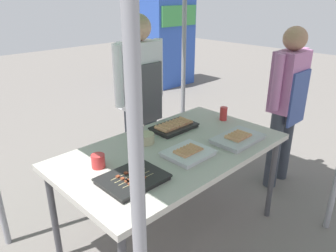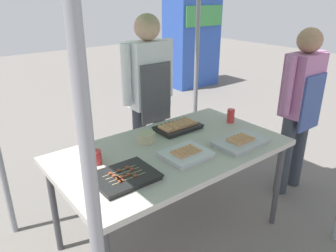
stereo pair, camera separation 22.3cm
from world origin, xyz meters
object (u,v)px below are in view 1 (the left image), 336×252
tray_pork_links (188,153)px  stall_table (173,155)px  condiment_bowl (145,138)px  neighbor_stall_right (167,42)px  tray_meat_skewers (132,179)px  customer_nearby (287,97)px  tray_spring_rolls (238,138)px  drink_cup_near_edge (98,161)px  tray_grilled_sausages (174,126)px  vendor_woman (140,92)px  drink_cup_by_wok (224,114)px

tray_pork_links → stall_table: bearing=87.2°
condiment_bowl → stall_table: bearing=-68.1°
tray_pork_links → neighbor_stall_right: 4.62m
tray_meat_skewers → tray_pork_links: bearing=-0.6°
customer_nearby → tray_pork_links: bearing=179.2°
tray_meat_skewers → tray_spring_rolls: size_ratio=0.95×
tray_meat_skewers → condiment_bowl: condiment_bowl is taller
drink_cup_near_edge → neighbor_stall_right: 4.79m
drink_cup_near_edge → customer_nearby: bearing=-9.4°
tray_meat_skewers → drink_cup_near_edge: drink_cup_near_edge is taller
stall_table → customer_nearby: size_ratio=1.07×
customer_nearby → neighbor_stall_right: size_ratio=0.88×
customer_nearby → neighbor_stall_right: bearing=62.1°
tray_grilled_sausages → drink_cup_near_edge: bearing=-172.6°
stall_table → tray_pork_links: (-0.01, -0.15, 0.07)m
tray_spring_rolls → vendor_woman: size_ratio=0.24×
stall_table → drink_cup_by_wok: drink_cup_by_wok is taller
stall_table → customer_nearby: (1.29, -0.17, 0.18)m
stall_table → drink_cup_by_wok: size_ratio=14.20×
tray_spring_rolls → vendor_woman: (-0.13, 0.94, 0.17)m
drink_cup_near_edge → drink_cup_by_wok: bearing=-2.3°
drink_cup_near_edge → customer_nearby: (1.81, -0.30, 0.08)m
tray_grilled_sausages → customer_nearby: customer_nearby is taller
stall_table → vendor_woman: (0.30, 0.70, 0.25)m
drink_cup_near_edge → drink_cup_by_wok: 1.20m
tray_meat_skewers → neighbor_stall_right: neighbor_stall_right is taller
condiment_bowl → tray_pork_links: bearing=-78.2°
tray_spring_rolls → condiment_bowl: 0.67m
drink_cup_by_wok → vendor_woman: (-0.39, 0.62, 0.14)m
stall_table → customer_nearby: 1.31m
drink_cup_near_edge → vendor_woman: vendor_woman is taller
stall_table → tray_meat_skewers: tray_meat_skewers is taller
tray_grilled_sausages → customer_nearby: (1.05, -0.40, 0.10)m
customer_nearby → condiment_bowl: bearing=165.0°
drink_cup_by_wok → stall_table: bearing=-173.1°
tray_spring_rolls → vendor_woman: vendor_woman is taller
neighbor_stall_right → customer_nearby: bearing=-117.9°
neighbor_stall_right → drink_cup_by_wok: bearing=-127.3°
condiment_bowl → customer_nearby: customer_nearby is taller
condiment_bowl → customer_nearby: size_ratio=0.09×
vendor_woman → customer_nearby: vendor_woman is taller
tray_grilled_sausages → drink_cup_near_edge: size_ratio=4.17×
vendor_woman → customer_nearby: 1.32m
customer_nearby → tray_grilled_sausages: bearing=159.2°
tray_grilled_sausages → vendor_woman: vendor_woman is taller
tray_grilled_sausages → tray_pork_links: 0.45m
drink_cup_by_wok → customer_nearby: size_ratio=0.08×
condiment_bowl → tray_grilled_sausages: bearing=5.2°
drink_cup_by_wok → neighbor_stall_right: neighbor_stall_right is taller
stall_table → customer_nearby: customer_nearby is taller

